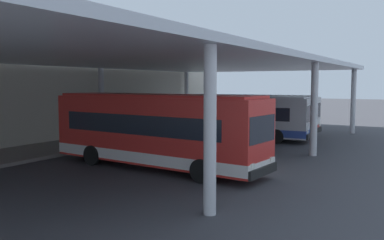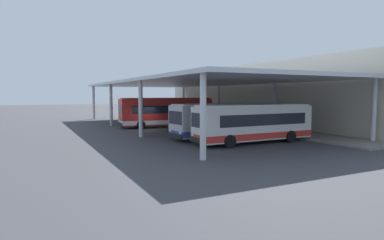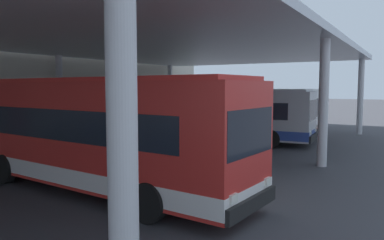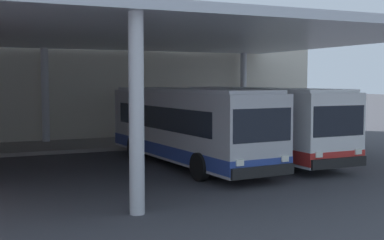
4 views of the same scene
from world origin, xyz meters
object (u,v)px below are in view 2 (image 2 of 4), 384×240
(bus_nearest_bay, at_px, (166,112))
(bus_second_bay, at_px, (225,120))
(trash_bin, at_px, (202,116))
(banner_sign, at_px, (207,108))
(bench_waiting, at_px, (196,115))
(bus_middle_bay, at_px, (254,123))

(bus_nearest_bay, xyz_separation_m, bus_second_bay, (11.79, 1.05, -0.19))
(bus_nearest_bay, bearing_deg, bus_second_bay, 5.09)
(trash_bin, distance_m, banner_sign, 2.87)
(bench_waiting, bearing_deg, bus_nearest_bay, -43.87)
(bus_nearest_bay, distance_m, bus_second_bay, 11.84)
(bench_waiting, relative_size, trash_bin, 1.84)
(bus_second_bay, height_order, bus_middle_bay, same)
(bus_nearest_bay, xyz_separation_m, trash_bin, (-6.37, 8.43, -1.16))
(trash_bin, xyz_separation_m, banner_sign, (2.48, -0.60, 1.30))
(bus_second_bay, bearing_deg, bus_middle_bay, 6.27)
(bus_middle_bay, height_order, bench_waiting, bus_middle_bay)
(bus_middle_bay, distance_m, trash_bin, 22.99)
(bus_second_bay, height_order, bench_waiting, bus_second_bay)
(bench_waiting, bearing_deg, banner_sign, -9.63)
(bench_waiting, bearing_deg, bus_middle_bay, -16.43)
(bus_nearest_bay, xyz_separation_m, banner_sign, (-3.89, 7.83, 0.14))
(bus_nearest_bay, xyz_separation_m, bench_waiting, (-9.06, 8.71, -1.18))
(bus_second_bay, bearing_deg, trash_bin, 157.89)
(banner_sign, bearing_deg, trash_bin, 166.41)
(bus_nearest_bay, bearing_deg, bus_middle_bay, 5.37)
(bus_second_bay, xyz_separation_m, banner_sign, (-15.68, 6.78, 0.32))
(bus_middle_bay, height_order, banner_sign, banner_sign)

